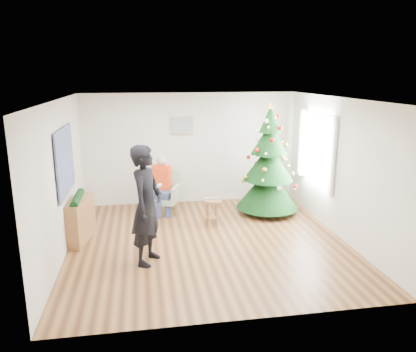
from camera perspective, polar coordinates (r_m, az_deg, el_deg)
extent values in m
plane|color=brown|center=(7.59, -0.01, -9.21)|extent=(5.00, 5.00, 0.00)
plane|color=white|center=(6.98, -0.01, 10.78)|extent=(5.00, 5.00, 0.00)
plane|color=silver|center=(9.60, -2.45, 3.87)|extent=(5.00, 0.00, 5.00)
plane|color=silver|center=(4.83, 4.86, -6.62)|extent=(5.00, 0.00, 5.00)
plane|color=silver|center=(7.21, -20.00, -0.43)|extent=(0.00, 5.00, 5.00)
plane|color=silver|center=(7.96, 18.04, 1.04)|extent=(0.00, 5.00, 5.00)
cube|color=white|center=(8.79, 15.02, 3.77)|extent=(0.04, 1.30, 1.40)
cube|color=white|center=(8.11, 16.98, 2.80)|extent=(0.05, 0.25, 1.50)
cube|color=white|center=(9.46, 13.00, 4.60)|extent=(0.05, 0.25, 1.50)
cylinder|color=#3F2816|center=(9.17, 8.30, -4.14)|extent=(0.10, 0.10, 0.31)
cone|color=black|center=(9.05, 8.39, -1.64)|extent=(1.35, 1.35, 0.88)
cone|color=black|center=(8.91, 8.53, 1.91)|extent=(1.08, 1.08, 0.78)
cone|color=black|center=(8.81, 8.65, 5.22)|extent=(0.79, 0.79, 0.68)
cone|color=black|center=(8.76, 8.75, 7.91)|extent=(0.46, 0.46, 0.57)
cone|color=gold|center=(8.73, 8.82, 9.81)|extent=(0.15, 0.15, 0.15)
cylinder|color=brown|center=(8.21, 0.56, -3.45)|extent=(0.37, 0.37, 0.04)
cylinder|color=brown|center=(8.32, 0.55, -5.84)|extent=(0.27, 0.27, 0.02)
imported|color=silver|center=(8.20, 0.56, -3.24)|extent=(0.30, 0.19, 0.02)
cube|color=#8DA585|center=(9.01, -6.39, -3.25)|extent=(0.82, 0.79, 0.12)
cube|color=#8DA585|center=(9.17, -5.95, -0.71)|extent=(0.65, 0.33, 0.60)
cube|color=#8DA585|center=(9.05, -8.28, -2.16)|extent=(0.26, 0.51, 0.30)
cube|color=#8DA585|center=(8.88, -4.53, -2.38)|extent=(0.26, 0.51, 0.30)
cube|color=navy|center=(8.90, -6.39, -2.59)|extent=(0.48, 0.49, 0.14)
cube|color=red|center=(9.01, -6.52, -0.21)|extent=(0.44, 0.33, 0.55)
sphere|color=tan|center=(8.90, -6.58, 2.13)|extent=(0.20, 0.20, 0.20)
imported|color=black|center=(6.55, -8.61, -4.09)|extent=(0.72, 0.84, 1.95)
cube|color=white|center=(6.43, -6.86, -1.34)|extent=(0.09, 0.13, 0.04)
cube|color=brown|center=(7.86, -17.66, -5.93)|extent=(0.48, 1.04, 0.80)
cylinder|color=black|center=(7.73, -17.89, -3.00)|extent=(0.14, 0.90, 0.14)
cube|color=black|center=(7.44, -19.46, 2.02)|extent=(0.03, 1.50, 1.15)
cube|color=tan|center=(9.46, -3.67, 7.08)|extent=(0.52, 0.03, 0.42)
cube|color=gray|center=(9.44, -3.65, 7.06)|extent=(0.44, 0.02, 0.34)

